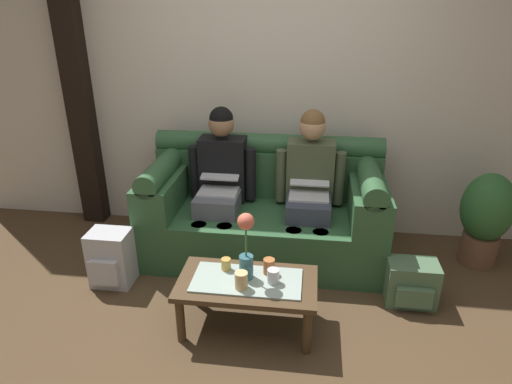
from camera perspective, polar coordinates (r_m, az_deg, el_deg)
ground_plane at (r=2.97m, az=-1.65°, el=-18.94°), size 14.00×14.00×0.00m
back_wall_patterned at (r=3.92m, az=2.11°, el=15.36°), size 6.00×0.12×2.90m
timber_pillar at (r=4.31m, az=-22.09°, el=14.48°), size 0.20×0.20×2.90m
couch at (r=3.73m, az=1.08°, el=-2.42°), size 1.92×0.88×0.96m
person_left at (r=3.66m, az=-4.53°, el=1.86°), size 0.56×0.67×1.22m
person_right at (r=3.59m, az=6.87°, el=1.30°), size 0.56×0.67×1.22m
coffee_table at (r=2.92m, az=-1.15°, el=-12.06°), size 0.89×0.48×0.37m
flower_vase at (r=2.78m, az=-1.28°, el=-6.92°), size 0.10×0.10×0.45m
cup_near_left at (r=2.79m, az=-1.90°, el=-11.20°), size 0.08×0.08×0.11m
cup_near_right at (r=2.97m, az=-3.85°, el=-9.17°), size 0.06×0.06×0.08m
cup_far_center at (r=2.84m, az=2.20°, el=-10.67°), size 0.07×0.07×0.09m
cup_far_left at (r=2.92m, az=1.67°, el=-9.46°), size 0.07×0.07×0.10m
backpack_left at (r=3.55m, az=-18.04°, el=-8.10°), size 0.30×0.28×0.43m
backpack_right at (r=3.40m, az=19.22°, el=-10.97°), size 0.35×0.27×0.32m
potted_plant at (r=3.97m, az=27.31°, el=-2.66°), size 0.40×0.40×0.78m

